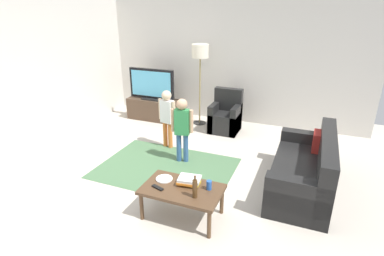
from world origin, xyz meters
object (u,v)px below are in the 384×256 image
soda_can (209,185)px  plate (164,179)px  bottle (195,188)px  child_near_tv (167,114)px  floor_lamp (200,55)px  tv_remote (158,188)px  tv_stand (153,109)px  coffee_table (182,191)px  couch (307,172)px  book_stack (189,181)px  armchair (226,117)px  tv (152,85)px  child_center (182,125)px

soda_can → plate: soda_can is taller
bottle → plate: bearing=157.1°
child_near_tv → floor_lamp: bearing=85.5°
child_near_tv → tv_remote: bearing=-66.9°
tv_stand → coffee_table: 3.74m
couch → soda_can: bearing=-134.1°
book_stack → tv_remote: book_stack is taller
armchair → floor_lamp: size_ratio=0.51×
bottle → tv_remote: size_ratio=1.71×
tv → child_near_tv: bearing=-50.9°
armchair → book_stack: 2.95m
book_stack → plate: (-0.35, -0.02, -0.04)m
couch → plate: size_ratio=8.18×
coffee_table → plate: 0.32m
armchair → book_stack: (0.37, -2.92, 0.17)m
floor_lamp → book_stack: 3.46m
tv → floor_lamp: 1.33m
tv_stand → bottle: (2.33, -3.20, 0.30)m
tv_remote → tv: bearing=138.0°
floor_lamp → plate: bearing=-77.5°
tv → child_near_tv: (1.01, -1.24, -0.18)m
child_center → soda_can: child_center is taller
child_center → bottle: size_ratio=3.90×
tv → plate: (1.81, -2.96, -0.42)m
bottle → floor_lamp: bearing=109.9°
child_center → coffee_table: 1.55m
couch → coffee_table: 1.90m
child_near_tv → book_stack: child_near_tv is taller
book_stack → bottle: 0.30m
couch → child_near_tv: 2.63m
child_near_tv → child_center: 0.66m
child_center → plate: 1.35m
tv → soda_can: 3.85m
coffee_table → book_stack: (0.05, 0.12, 0.10)m
couch → floor_lamp: size_ratio=1.01×
book_stack → child_near_tv: bearing=124.2°
tv → tv_remote: (1.83, -3.18, -0.42)m
plate → bottle: bearing=-22.9°
coffee_table → bottle: bearing=-28.6°
tv → child_near_tv: 1.61m
tv_stand → coffee_table: bearing=-55.6°
child_center → book_stack: 1.44m
child_near_tv → plate: (0.81, -1.72, -0.24)m
tv_remote → soda_can: 0.64m
couch → child_center: child_center is taller
tv_remote → plate: plate is taller
soda_can → plate: (-0.62, 0.00, -0.05)m
tv_stand → floor_lamp: size_ratio=0.67×
coffee_table → soda_can: (0.32, 0.10, 0.11)m
tv_stand → tv: bearing=-90.0°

